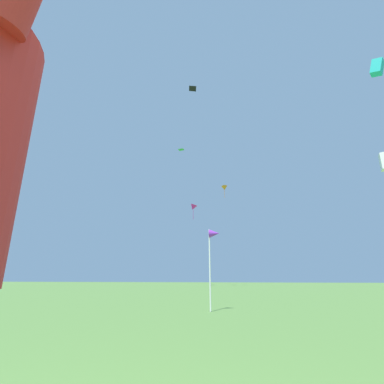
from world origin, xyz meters
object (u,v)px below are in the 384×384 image
at_px(distant_kite_teal_mid_right, 377,67).
at_px(distant_kite_green_high_left, 181,149).
at_px(distant_kite_orange_low_left, 224,188).
at_px(distant_kite_black_high_right, 193,88).
at_px(distant_kite_magenta_mid_left, 193,207).
at_px(marker_flag, 213,240).

height_order(distant_kite_teal_mid_right, distant_kite_green_high_left, distant_kite_green_high_left).
xyz_separation_m(distant_kite_orange_low_left, distant_kite_black_high_right, (-2.82, -5.53, 10.61)).
distance_m(distant_kite_teal_mid_right, distant_kite_magenta_mid_left, 22.43).
bearing_deg(distant_kite_orange_low_left, distant_kite_black_high_right, -117.03).
bearing_deg(distant_kite_orange_low_left, marker_flag, -86.35).
relative_size(distant_kite_black_high_right, marker_flag, 0.53).
xyz_separation_m(distant_kite_teal_mid_right, marker_flag, (-9.62, -8.86, -11.80)).
xyz_separation_m(distant_kite_green_high_left, marker_flag, (6.03, -20.49, -13.08)).
distance_m(distant_kite_black_high_right, distant_kite_green_high_left, 7.28).
distance_m(distant_kite_black_high_right, marker_flag, 27.99).
xyz_separation_m(distant_kite_orange_low_left, marker_flag, (1.57, -24.59, -9.41)).
distance_m(distant_kite_orange_low_left, distant_kite_black_high_right, 12.30).
distance_m(distant_kite_black_high_right, distant_kite_magenta_mid_left, 14.04).
distance_m(distant_kite_teal_mid_right, distant_kite_black_high_right, 19.18).
relative_size(distant_kite_orange_low_left, distant_kite_magenta_mid_left, 0.78).
distance_m(distant_kite_magenta_mid_left, distant_kite_green_high_left, 7.26).
height_order(distant_kite_orange_low_left, marker_flag, distant_kite_orange_low_left).
bearing_deg(distant_kite_teal_mid_right, distant_kite_magenta_mid_left, 133.47).
bearing_deg(distant_kite_black_high_right, distant_kite_magenta_mid_left, 100.78).
xyz_separation_m(distant_kite_black_high_right, marker_flag, (4.39, -19.05, -20.02)).
distance_m(distant_kite_orange_low_left, distant_kite_green_high_left, 7.08).
height_order(distant_kite_magenta_mid_left, distant_kite_green_high_left, distant_kite_green_high_left).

